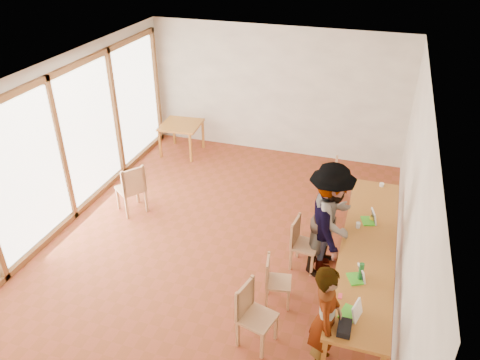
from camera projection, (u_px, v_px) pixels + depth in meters
The scene contains 24 objects.
ground at pixel (218, 246), 8.25m from camera, with size 8.00×8.00×0.00m, color brown.
wall_back at pixel (276, 92), 10.80m from camera, with size 6.00×0.10×3.00m, color white.
wall_right at pixel (412, 202), 6.71m from camera, with size 0.10×8.00×3.00m, color white.
window_wall at pixel (60, 147), 8.28m from camera, with size 0.10×8.00×3.00m, color white.
ceiling at pixel (213, 79), 6.74m from camera, with size 6.00×8.00×0.04m, color white.
communal_table at pixel (368, 248), 7.07m from camera, with size 0.80×4.00×0.75m.
side_table at pixel (181, 127), 11.11m from camera, with size 0.90×0.90×0.75m.
chair_near at pixel (251, 308), 6.17m from camera, with size 0.54×0.54×0.50m.
chair_mid at pixel (273, 276), 6.84m from camera, with size 0.43×0.43×0.42m.
chair_far at pixel (300, 238), 7.55m from camera, with size 0.46×0.46×0.47m.
chair_empty at pixel (340, 177), 9.22m from camera, with size 0.47×0.47×0.50m.
chair_spare at pixel (132, 185), 8.85m from camera, with size 0.66×0.66×0.54m.
person_near at pixel (326, 319), 5.73m from camera, with size 0.58×0.38×1.58m, color gray.
person_mid at pixel (333, 221), 7.33m from camera, with size 0.89×0.69×1.82m, color gray.
person_far at pixel (329, 219), 7.32m from camera, with size 1.22×0.70×1.90m, color gray.
laptop_near at pixel (353, 312), 5.80m from camera, with size 0.29×0.31×0.22m.
laptop_mid at pixel (358, 276), 6.37m from camera, with size 0.29×0.30×0.20m.
laptop_far at pixel (371, 219), 7.56m from camera, with size 0.28×0.30×0.21m.
yellow_mug at pixel (373, 218), 7.60m from camera, with size 0.11×0.11×0.09m, color yellow.
green_bottle at pixel (361, 272), 6.32m from camera, with size 0.07×0.07×0.28m, color #1A6327.
clear_glass at pixel (358, 225), 7.43m from camera, with size 0.07×0.07×0.09m, color silver.
condiment_cup at pixel (382, 185), 8.55m from camera, with size 0.08×0.08×0.06m, color white.
pink_phone at pixel (340, 296), 6.11m from camera, with size 0.05×0.10×0.01m, color #F23F5A.
black_pouch at pixel (344, 328), 5.60m from camera, with size 0.16×0.26×0.09m, color black.
Camera 1 is at (2.36, -6.13, 5.13)m, focal length 35.00 mm.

